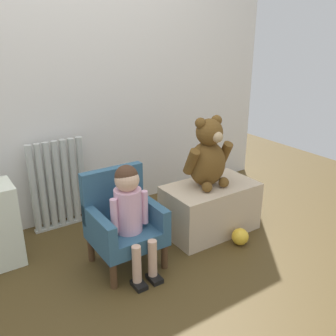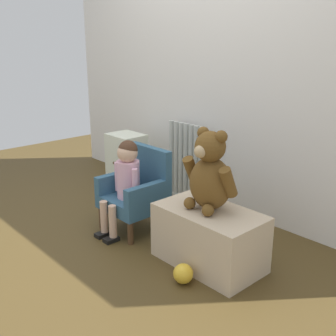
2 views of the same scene
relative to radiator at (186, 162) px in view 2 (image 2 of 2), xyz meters
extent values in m
plane|color=#49381A|center=(0.18, -1.14, -0.34)|extent=(6.00, 6.00, 0.00)
cube|color=silver|center=(0.18, 0.13, 0.86)|extent=(3.80, 0.05, 2.40)
cylinder|color=#B6BAB4|center=(-0.19, 0.00, 0.01)|extent=(0.05, 0.05, 0.67)
cylinder|color=#B6BAB4|center=(-0.12, 0.00, 0.01)|extent=(0.05, 0.05, 0.67)
cylinder|color=#B6BAB4|center=(-0.06, 0.00, 0.01)|extent=(0.05, 0.05, 0.67)
cylinder|color=#B6BAB4|center=(0.00, 0.00, 0.01)|extent=(0.05, 0.05, 0.67)
cylinder|color=#B6BAB4|center=(0.06, 0.00, 0.01)|extent=(0.05, 0.05, 0.67)
cylinder|color=#B6BAB4|center=(0.12, 0.00, 0.01)|extent=(0.05, 0.05, 0.67)
cylinder|color=#B6BAB4|center=(0.19, 0.00, 0.01)|extent=(0.05, 0.05, 0.67)
cube|color=#B6BAB4|center=(0.00, 0.00, -0.33)|extent=(0.43, 0.05, 0.02)
cube|color=silver|center=(-0.53, -0.26, -0.07)|extent=(0.33, 0.27, 0.55)
sphere|color=#4C3823|center=(-0.53, -0.41, -0.04)|extent=(0.02, 0.02, 0.02)
cube|color=#315975|center=(0.18, -0.74, -0.12)|extent=(0.43, 0.40, 0.10)
cube|color=#315975|center=(0.18, -0.57, 0.10)|extent=(0.43, 0.06, 0.35)
cube|color=#315975|center=(0.00, -0.74, 0.00)|extent=(0.06, 0.40, 0.14)
cube|color=#315975|center=(0.37, -0.74, 0.00)|extent=(0.06, 0.40, 0.14)
cylinder|color=#4C331E|center=(0.00, -0.91, -0.26)|extent=(0.04, 0.04, 0.17)
cylinder|color=#4C331E|center=(0.37, -0.91, -0.26)|extent=(0.04, 0.04, 0.17)
cylinder|color=#4C331E|center=(0.00, -0.57, -0.26)|extent=(0.04, 0.04, 0.17)
cylinder|color=#4C331E|center=(0.37, -0.57, -0.26)|extent=(0.04, 0.04, 0.17)
cylinder|color=#DDA8C2|center=(0.18, -0.78, 0.07)|extent=(0.17, 0.17, 0.28)
sphere|color=#D8AD8E|center=(0.18, -0.78, 0.27)|extent=(0.15, 0.15, 0.15)
sphere|color=#472D1E|center=(0.18, -0.77, 0.29)|extent=(0.14, 0.14, 0.14)
cylinder|color=#D8AD8E|center=(0.13, -0.97, -0.19)|extent=(0.06, 0.06, 0.24)
cube|color=black|center=(0.13, -0.99, -0.33)|extent=(0.07, 0.11, 0.03)
cylinder|color=#D8AD8E|center=(0.24, -0.97, -0.19)|extent=(0.06, 0.06, 0.24)
cube|color=black|center=(0.24, -0.99, -0.33)|extent=(0.07, 0.11, 0.03)
cylinder|color=#DDA8C2|center=(0.08, -0.80, 0.07)|extent=(0.04, 0.04, 0.22)
cylinder|color=#DDA8C2|center=(0.29, -0.80, 0.07)|extent=(0.04, 0.04, 0.22)
cube|color=#C6B092|center=(0.92, -0.70, -0.16)|extent=(0.69, 0.40, 0.37)
ellipsoid|color=brown|center=(0.89, -0.67, 0.20)|extent=(0.28, 0.24, 0.33)
sphere|color=brown|center=(0.89, -0.68, 0.44)|extent=(0.19, 0.19, 0.19)
sphere|color=tan|center=(0.89, -0.77, 0.42)|extent=(0.08, 0.08, 0.08)
sphere|color=brown|center=(0.82, -0.67, 0.51)|extent=(0.08, 0.08, 0.08)
sphere|color=brown|center=(0.96, -0.67, 0.51)|extent=(0.08, 0.08, 0.08)
cylinder|color=brown|center=(0.74, -0.68, 0.25)|extent=(0.07, 0.15, 0.20)
cylinder|color=brown|center=(1.04, -0.68, 0.25)|extent=(0.07, 0.15, 0.20)
sphere|color=brown|center=(0.81, -0.77, 0.07)|extent=(0.08, 0.08, 0.08)
sphere|color=brown|center=(0.97, -0.77, 0.07)|extent=(0.08, 0.08, 0.08)
sphere|color=yellow|center=(0.97, -0.98, -0.28)|extent=(0.12, 0.12, 0.12)
camera|label=1|loc=(-0.75, -2.63, 1.13)|focal=40.00mm
camera|label=2|loc=(2.54, -2.53, 1.08)|focal=45.00mm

